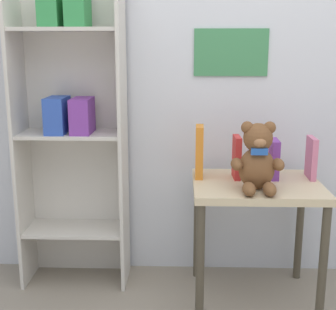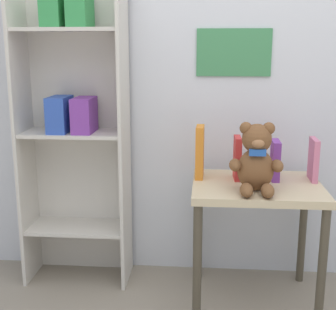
{
  "view_description": "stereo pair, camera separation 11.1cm",
  "coord_description": "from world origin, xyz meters",
  "px_view_note": "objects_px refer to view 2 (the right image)",
  "views": [
    {
      "loc": [
        -0.31,
        -1.13,
        1.26
      ],
      "look_at": [
        -0.38,
        1.1,
        0.73
      ],
      "focal_mm": 50.0,
      "sensor_mm": 36.0,
      "label": 1
    },
    {
      "loc": [
        -0.2,
        -1.12,
        1.26
      ],
      "look_at": [
        -0.38,
        1.1,
        0.73
      ],
      "focal_mm": 50.0,
      "sensor_mm": 36.0,
      "label": 2
    }
  ],
  "objects_px": {
    "book_standing_orange": "(200,152)",
    "bookshelf_side": "(75,114)",
    "book_standing_pink": "(313,159)",
    "book_standing_purple": "(275,160)",
    "display_table": "(256,202)",
    "teddy_bear": "(256,160)",
    "book_standing_red": "(237,158)"
  },
  "relations": [
    {
      "from": "display_table",
      "to": "book_standing_red",
      "type": "bearing_deg",
      "value": 138.87
    },
    {
      "from": "bookshelf_side",
      "to": "book_standing_red",
      "type": "height_order",
      "value": "bookshelf_side"
    },
    {
      "from": "teddy_bear",
      "to": "book_standing_pink",
      "type": "distance_m",
      "value": 0.37
    },
    {
      "from": "book_standing_orange",
      "to": "book_standing_pink",
      "type": "height_order",
      "value": "book_standing_orange"
    },
    {
      "from": "book_standing_pink",
      "to": "book_standing_purple",
      "type": "bearing_deg",
      "value": -176.44
    },
    {
      "from": "bookshelf_side",
      "to": "display_table",
      "type": "relative_size",
      "value": 2.64
    },
    {
      "from": "book_standing_orange",
      "to": "teddy_bear",
      "type": "bearing_deg",
      "value": -37.31
    },
    {
      "from": "teddy_bear",
      "to": "book_standing_orange",
      "type": "xyz_separation_m",
      "value": [
        -0.26,
        0.21,
        -0.01
      ]
    },
    {
      "from": "bookshelf_side",
      "to": "teddy_bear",
      "type": "height_order",
      "value": "bookshelf_side"
    },
    {
      "from": "book_standing_orange",
      "to": "display_table",
      "type": "bearing_deg",
      "value": -16.38
    },
    {
      "from": "book_standing_orange",
      "to": "book_standing_purple",
      "type": "xyz_separation_m",
      "value": [
        0.37,
        -0.01,
        -0.03
      ]
    },
    {
      "from": "display_table",
      "to": "book_standing_purple",
      "type": "xyz_separation_m",
      "value": [
        0.09,
        0.08,
        0.19
      ]
    },
    {
      "from": "bookshelf_side",
      "to": "book_standing_pink",
      "type": "xyz_separation_m",
      "value": [
        1.21,
        -0.11,
        -0.19
      ]
    },
    {
      "from": "display_table",
      "to": "book_standing_orange",
      "type": "height_order",
      "value": "book_standing_orange"
    },
    {
      "from": "display_table",
      "to": "book_standing_orange",
      "type": "distance_m",
      "value": 0.37
    },
    {
      "from": "book_standing_orange",
      "to": "book_standing_red",
      "type": "height_order",
      "value": "book_standing_orange"
    },
    {
      "from": "bookshelf_side",
      "to": "book_standing_pink",
      "type": "relative_size",
      "value": 7.9
    },
    {
      "from": "teddy_bear",
      "to": "book_standing_purple",
      "type": "distance_m",
      "value": 0.24
    },
    {
      "from": "bookshelf_side",
      "to": "teddy_bear",
      "type": "relative_size",
      "value": 5.16
    },
    {
      "from": "display_table",
      "to": "book_standing_purple",
      "type": "height_order",
      "value": "book_standing_purple"
    },
    {
      "from": "teddy_bear",
      "to": "book_standing_red",
      "type": "distance_m",
      "value": 0.21
    },
    {
      "from": "book_standing_orange",
      "to": "book_standing_purple",
      "type": "distance_m",
      "value": 0.37
    },
    {
      "from": "bookshelf_side",
      "to": "display_table",
      "type": "xyz_separation_m",
      "value": [
        0.93,
        -0.2,
        -0.39
      ]
    },
    {
      "from": "bookshelf_side",
      "to": "book_standing_orange",
      "type": "bearing_deg",
      "value": -9.61
    },
    {
      "from": "teddy_bear",
      "to": "book_standing_red",
      "type": "relative_size",
      "value": 1.49
    },
    {
      "from": "bookshelf_side",
      "to": "book_standing_orange",
      "type": "relative_size",
      "value": 6.25
    },
    {
      "from": "teddy_bear",
      "to": "book_standing_orange",
      "type": "height_order",
      "value": "teddy_bear"
    },
    {
      "from": "teddy_bear",
      "to": "book_standing_pink",
      "type": "bearing_deg",
      "value": 34.8
    },
    {
      "from": "book_standing_orange",
      "to": "bookshelf_side",
      "type": "bearing_deg",
      "value": 172.23
    },
    {
      "from": "book_standing_orange",
      "to": "book_standing_red",
      "type": "xyz_separation_m",
      "value": [
        0.18,
        -0.01,
        -0.02
      ]
    },
    {
      "from": "bookshelf_side",
      "to": "book_standing_orange",
      "type": "xyz_separation_m",
      "value": [
        0.66,
        -0.11,
        -0.16
      ]
    },
    {
      "from": "book_standing_orange",
      "to": "book_standing_pink",
      "type": "xyz_separation_m",
      "value": [
        0.55,
        0.0,
        -0.03
      ]
    }
  ]
}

